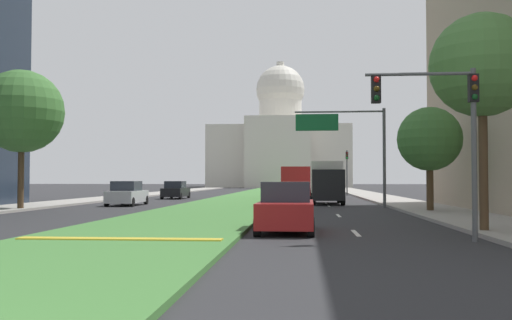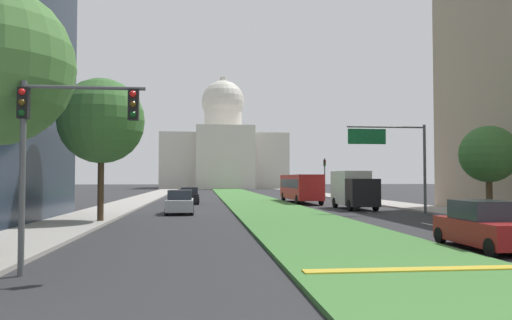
% 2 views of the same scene
% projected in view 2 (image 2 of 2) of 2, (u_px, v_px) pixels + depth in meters
% --- Properties ---
extents(ground_plane, '(289.45, 289.45, 0.00)m').
position_uv_depth(ground_plane, '(243.00, 197.00, 66.54)').
color(ground_plane, '#2B2B2D').
extents(grass_median, '(6.61, 118.41, 0.14)m').
position_uv_depth(grass_median, '(248.00, 199.00, 60.01)').
color(grass_median, '#427A38').
rests_on(grass_median, ground_plane).
extents(median_curb_nose, '(5.95, 0.50, 0.04)m').
position_uv_depth(median_curb_nose, '(413.00, 269.00, 12.99)').
color(median_curb_nose, gold).
rests_on(median_curb_nose, grass_median).
extents(lane_dashes_right, '(0.16, 45.14, 0.01)m').
position_uv_depth(lane_dashes_right, '(370.00, 212.00, 37.04)').
color(lane_dashes_right, silver).
rests_on(lane_dashes_right, ground_plane).
extents(sidewalk_left, '(4.00, 118.41, 0.15)m').
position_uv_depth(sidewalk_left, '(134.00, 202.00, 52.06)').
color(sidewalk_left, '#9E9991').
rests_on(sidewalk_left, ground_plane).
extents(sidewalk_right, '(4.00, 118.41, 0.15)m').
position_uv_depth(sidewalk_right, '(367.00, 201.00, 54.89)').
color(sidewalk_right, '#9E9991').
rests_on(sidewalk_right, ground_plane).
extents(capitol_building, '(32.07, 29.60, 30.11)m').
position_uv_depth(capitol_building, '(223.00, 153.00, 131.36)').
color(capitol_building, beige).
rests_on(capitol_building, ground_plane).
extents(traffic_light_near_left, '(3.34, 0.35, 5.20)m').
position_uv_depth(traffic_light_near_left, '(56.00, 133.00, 13.09)').
color(traffic_light_near_left, '#515456').
rests_on(traffic_light_near_left, ground_plane).
extents(traffic_light_far_right, '(0.28, 0.35, 5.20)m').
position_uv_depth(traffic_light_far_right, '(325.00, 173.00, 63.76)').
color(traffic_light_far_right, '#515456').
rests_on(traffic_light_far_right, ground_plane).
extents(overhead_guide_sign, '(5.91, 0.20, 6.50)m').
position_uv_depth(overhead_guide_sign, '(395.00, 150.00, 35.34)').
color(overhead_guide_sign, '#515456').
rests_on(overhead_guide_sign, ground_plane).
extents(street_tree_left_mid, '(4.93, 4.93, 8.38)m').
position_uv_depth(street_tree_left_mid, '(102.00, 121.00, 28.24)').
color(street_tree_left_mid, '#4C3823').
rests_on(street_tree_left_mid, ground_plane).
extents(street_tree_right_mid, '(3.57, 3.57, 5.90)m').
position_uv_depth(street_tree_right_mid, '(489.00, 154.00, 30.64)').
color(street_tree_right_mid, '#4C3823').
rests_on(street_tree_right_mid, ground_plane).
extents(sedan_lead_stopped, '(2.02, 4.44, 1.77)m').
position_uv_depth(sedan_lead_stopped, '(485.00, 227.00, 17.75)').
color(sedan_lead_stopped, maroon).
rests_on(sedan_lead_stopped, ground_plane).
extents(sedan_midblock, '(2.04, 4.56, 1.73)m').
position_uv_depth(sedan_midblock, '(180.00, 203.00, 35.56)').
color(sedan_midblock, '#BCBCC1').
rests_on(sedan_midblock, ground_plane).
extents(sedan_distant, '(1.96, 4.70, 1.68)m').
position_uv_depth(sedan_distant, '(190.00, 196.00, 49.47)').
color(sedan_distant, black).
rests_on(sedan_distant, ground_plane).
extents(box_truck_delivery, '(2.40, 6.40, 3.20)m').
position_uv_depth(box_truck_delivery, '(353.00, 189.00, 41.01)').
color(box_truck_delivery, black).
rests_on(box_truck_delivery, ground_plane).
extents(city_bus, '(2.62, 11.00, 2.95)m').
position_uv_depth(city_bus, '(300.00, 186.00, 51.13)').
color(city_bus, '#B21E1E').
rests_on(city_bus, ground_plane).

